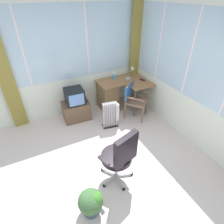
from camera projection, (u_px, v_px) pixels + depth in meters
ground at (101, 175)px, 3.20m from camera, size 5.14×5.42×0.06m
north_window_panel at (59, 62)px, 4.08m from camera, size 4.14×0.07×2.69m
east_window_panel at (206, 82)px, 3.20m from camera, size 0.07×4.42×2.69m
curtain_north_left at (4, 74)px, 3.62m from camera, size 0.30×0.11×2.59m
curtain_corner at (135, 54)px, 4.73m from camera, size 0.30×0.08×2.59m
desk at (110, 95)px, 4.73m from camera, size 1.25×0.98×0.76m
desk_lamp at (132, 71)px, 4.60m from camera, size 0.23×0.19×0.33m
tv_remote at (142, 80)px, 4.64m from camera, size 0.10×0.16×0.02m
spray_bottle at (114, 76)px, 4.62m from camera, size 0.06×0.06×0.22m
wooden_armchair at (133, 96)px, 4.37m from camera, size 0.68×0.68×0.88m
office_chair at (120, 155)px, 2.75m from camera, size 0.63×0.56×1.06m
tv_on_stand at (76, 106)px, 4.36m from camera, size 0.66×0.46×0.82m
space_heater at (111, 115)px, 4.13m from camera, size 0.41×0.23×0.65m
potted_plant at (91, 202)px, 2.51m from camera, size 0.36×0.36×0.44m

